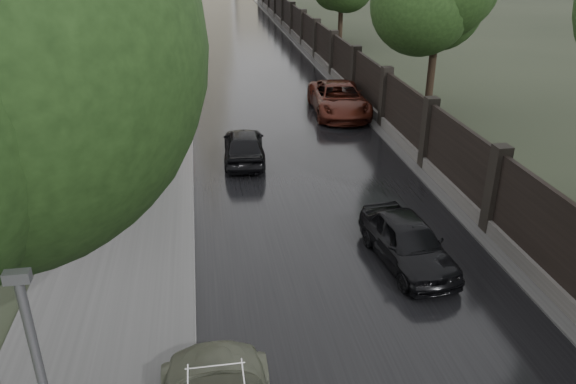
{
  "coord_description": "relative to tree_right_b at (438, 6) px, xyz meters",
  "views": [
    {
      "loc": [
        -3.55,
        -3.39,
        8.07
      ],
      "look_at": [
        -1.32,
        10.5,
        1.5
      ],
      "focal_mm": 35.0,
      "sensor_mm": 36.0,
      "label": 1
    }
  ],
  "objects": [
    {
      "name": "hatchback_left",
      "position": [
        -9.51,
        -5.23,
        -4.3
      ],
      "size": [
        1.76,
        3.89,
        1.3
      ],
      "primitive_type": "imported",
      "rotation": [
        0.0,
        0.0,
        3.08
      ],
      "color": "black",
      "rests_on": "ground"
    },
    {
      "name": "traffic_light",
      "position": [
        -11.8,
        2.99,
        -2.55
      ],
      "size": [
        0.16,
        0.32,
        4.0
      ],
      "color": "#59595E",
      "rests_on": "ground"
    },
    {
      "name": "car_right_near",
      "position": [
        -5.9,
        -13.24,
        -4.3
      ],
      "size": [
        1.93,
        3.94,
        1.29
      ],
      "primitive_type": "imported",
      "rotation": [
        0.0,
        0.0,
        0.11
      ],
      "color": "black",
      "rests_on": "ground"
    },
    {
      "name": "car_right_far",
      "position": [
        -4.48,
        0.14,
        -4.21
      ],
      "size": [
        2.76,
        5.46,
        1.48
      ],
      "primitive_type": "imported",
      "rotation": [
        0.0,
        0.0,
        -0.06
      ],
      "color": "black",
      "rests_on": "ground"
    },
    {
      "name": "tree_right_b",
      "position": [
        0.0,
        0.0,
        0.0
      ],
      "size": [
        4.08,
        4.08,
        7.01
      ],
      "color": "black",
      "rests_on": "ground"
    },
    {
      "name": "fence_right",
      "position": [
        -2.9,
        10.01,
        -3.94
      ],
      "size": [
        0.45,
        75.72,
        2.7
      ],
      "color": "#383533",
      "rests_on": "ground"
    }
  ]
}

